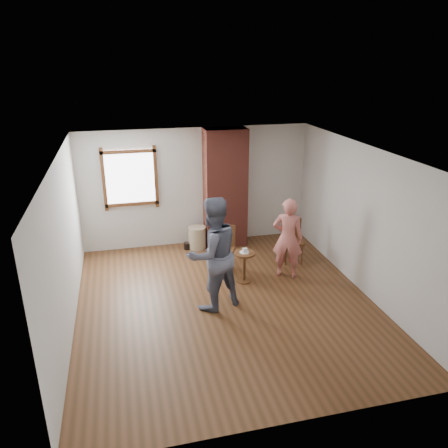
# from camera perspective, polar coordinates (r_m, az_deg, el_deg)

# --- Properties ---
(ground) EXTENTS (5.50, 5.50, 0.00)m
(ground) POSITION_cam_1_polar(r_m,az_deg,el_deg) (7.68, 0.25, -10.25)
(ground) COLOR brown
(ground) RESTS_ON ground
(room_shell) EXTENTS (5.04, 5.52, 2.62)m
(room_shell) POSITION_cam_1_polar(r_m,az_deg,el_deg) (7.46, -1.27, 4.06)
(room_shell) COLOR silver
(room_shell) RESTS_ON ground
(brick_chimney) EXTENTS (0.90, 0.50, 2.60)m
(brick_chimney) POSITION_cam_1_polar(r_m,az_deg,el_deg) (9.52, 0.16, 4.66)
(brick_chimney) COLOR brown
(brick_chimney) RESTS_ON ground
(stoneware_crock) EXTENTS (0.39, 0.39, 0.50)m
(stoneware_crock) POSITION_cam_1_polar(r_m,az_deg,el_deg) (9.65, -3.51, -1.78)
(stoneware_crock) COLOR tan
(stoneware_crock) RESTS_ON ground
(dark_pot) EXTENTS (0.19, 0.19, 0.15)m
(dark_pot) POSITION_cam_1_polar(r_m,az_deg,el_deg) (9.69, -4.84, -2.86)
(dark_pot) COLOR black
(dark_pot) RESTS_ON ground
(dining_chair_left) EXTENTS (0.56, 0.56, 0.92)m
(dining_chair_left) POSITION_cam_1_polar(r_m,az_deg,el_deg) (8.56, -0.07, -2.90)
(dining_chair_left) COLOR #5B321B
(dining_chair_left) RESTS_ON ground
(dining_chair_right) EXTENTS (0.47, 0.47, 0.88)m
(dining_chair_right) POSITION_cam_1_polar(r_m,az_deg,el_deg) (9.09, 8.85, -1.80)
(dining_chair_right) COLOR #5B321B
(dining_chair_right) RESTS_ON ground
(side_table) EXTENTS (0.40, 0.40, 0.60)m
(side_table) POSITION_cam_1_polar(r_m,az_deg,el_deg) (8.18, 2.65, -4.98)
(side_table) COLOR #5B321B
(side_table) RESTS_ON ground
(cake_plate) EXTENTS (0.18, 0.18, 0.01)m
(cake_plate) POSITION_cam_1_polar(r_m,az_deg,el_deg) (8.09, 2.67, -3.70)
(cake_plate) COLOR white
(cake_plate) RESTS_ON side_table
(cake_slice) EXTENTS (0.08, 0.07, 0.06)m
(cake_slice) POSITION_cam_1_polar(r_m,az_deg,el_deg) (8.08, 2.75, -3.47)
(cake_slice) COLOR white
(cake_slice) RESTS_ON cake_plate
(man) EXTENTS (1.14, 1.02, 1.95)m
(man) POSITION_cam_1_polar(r_m,az_deg,el_deg) (7.14, -1.48, -3.96)
(man) COLOR #131534
(man) RESTS_ON ground
(person_pink) EXTENTS (0.68, 0.59, 1.57)m
(person_pink) POSITION_cam_1_polar(r_m,az_deg,el_deg) (8.31, 8.31, -1.84)
(person_pink) COLOR #CE7067
(person_pink) RESTS_ON ground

